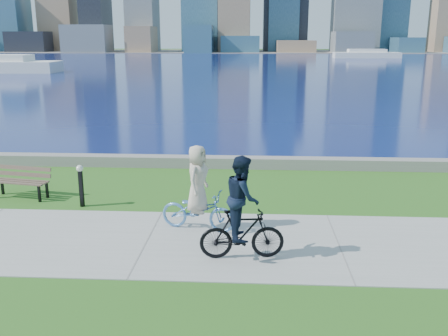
% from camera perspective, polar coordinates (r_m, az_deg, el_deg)
% --- Properties ---
extents(ground, '(320.00, 320.00, 0.00)m').
position_cam_1_polar(ground, '(10.75, -8.77, -8.27)').
color(ground, '#255817').
rests_on(ground, ground).
extents(concrete_path, '(80.00, 3.50, 0.02)m').
position_cam_1_polar(concrete_path, '(10.75, -8.78, -8.22)').
color(concrete_path, '#979893').
rests_on(concrete_path, ground).
extents(seawall, '(90.00, 0.50, 0.35)m').
position_cam_1_polar(seawall, '(16.50, -4.39, 0.74)').
color(seawall, slate).
rests_on(seawall, ground).
extents(bay_water, '(320.00, 131.00, 0.01)m').
position_cam_1_polar(bay_water, '(81.79, 1.82, 11.94)').
color(bay_water, '#0D1A55').
rests_on(bay_water, ground).
extents(far_shore, '(320.00, 30.00, 0.12)m').
position_cam_1_polar(far_shore, '(139.73, 2.49, 13.17)').
color(far_shore, gray).
rests_on(far_shore, ground).
extents(ferry_far, '(12.58, 3.59, 1.71)m').
position_cam_1_polar(ferry_far, '(102.97, 15.99, 12.39)').
color(ferry_far, white).
rests_on(ferry_far, ground).
extents(park_bench, '(1.63, 0.81, 0.81)m').
position_cam_1_polar(park_bench, '(14.34, -22.16, -1.20)').
color(park_bench, black).
rests_on(park_bench, ground).
extents(bollard_lamp, '(0.17, 0.17, 1.08)m').
position_cam_1_polar(bollard_lamp, '(13.03, -16.05, -1.64)').
color(bollard_lamp, black).
rests_on(bollard_lamp, ground).
extents(cyclist_woman, '(1.01, 1.80, 1.92)m').
position_cam_1_polar(cyclist_woman, '(10.96, -3.02, -3.56)').
color(cyclist_woman, '#5086C3').
rests_on(cyclist_woman, ground).
extents(cyclist_man, '(0.68, 1.67, 2.04)m').
position_cam_1_polar(cyclist_man, '(9.52, 2.08, -5.51)').
color(cyclist_man, black).
rests_on(cyclist_man, ground).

